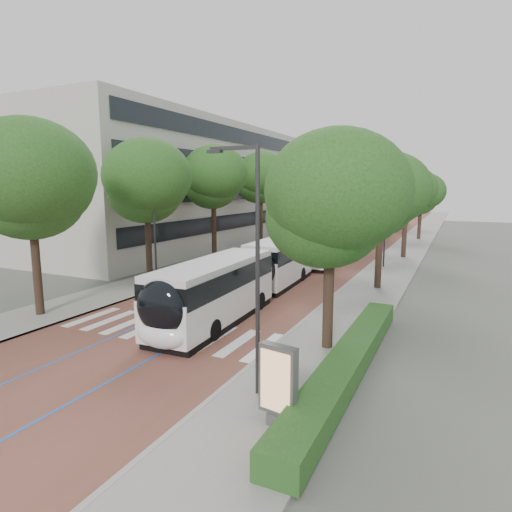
# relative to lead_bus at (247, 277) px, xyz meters

# --- Properties ---
(ground) EXTENTS (160.00, 160.00, 0.00)m
(ground) POSITION_rel_lead_bus_xyz_m (-1.41, -6.86, -1.63)
(ground) COLOR #51544C
(ground) RESTS_ON ground
(road) EXTENTS (11.00, 140.00, 0.02)m
(road) POSITION_rel_lead_bus_xyz_m (-1.41, 33.14, -1.62)
(road) COLOR brown
(road) RESTS_ON ground
(sidewalk_left) EXTENTS (4.00, 140.00, 0.12)m
(sidewalk_left) POSITION_rel_lead_bus_xyz_m (-8.91, 33.14, -1.57)
(sidewalk_left) COLOR gray
(sidewalk_left) RESTS_ON ground
(sidewalk_right) EXTENTS (4.00, 140.00, 0.12)m
(sidewalk_right) POSITION_rel_lead_bus_xyz_m (6.09, 33.14, -1.57)
(sidewalk_right) COLOR gray
(sidewalk_right) RESTS_ON ground
(kerb_left) EXTENTS (0.20, 140.00, 0.14)m
(kerb_left) POSITION_rel_lead_bus_xyz_m (-7.01, 33.14, -1.57)
(kerb_left) COLOR gray
(kerb_left) RESTS_ON ground
(kerb_right) EXTENTS (0.20, 140.00, 0.14)m
(kerb_right) POSITION_rel_lead_bus_xyz_m (4.19, 33.14, -1.57)
(kerb_right) COLOR gray
(kerb_right) RESTS_ON ground
(zebra_crossing) EXTENTS (10.55, 3.60, 0.01)m
(zebra_crossing) POSITION_rel_lead_bus_xyz_m (-1.21, -5.86, -1.60)
(zebra_crossing) COLOR silver
(zebra_crossing) RESTS_ON ground
(lane_line_left) EXTENTS (0.12, 126.00, 0.01)m
(lane_line_left) POSITION_rel_lead_bus_xyz_m (-3.01, 33.14, -1.60)
(lane_line_left) COLOR blue
(lane_line_left) RESTS_ON road
(lane_line_right) EXTENTS (0.12, 126.00, 0.01)m
(lane_line_right) POSITION_rel_lead_bus_xyz_m (0.19, 33.14, -1.60)
(lane_line_right) COLOR blue
(lane_line_right) RESTS_ON road
(office_building) EXTENTS (18.11, 40.00, 14.00)m
(office_building) POSITION_rel_lead_bus_xyz_m (-20.89, 21.14, 5.37)
(office_building) COLOR beige
(office_building) RESTS_ON ground
(hedge) EXTENTS (1.20, 14.00, 0.80)m
(hedge) POSITION_rel_lead_bus_xyz_m (7.69, -6.86, -1.11)
(hedge) COLOR #184519
(hedge) RESTS_ON sidewalk_right
(streetlight_near) EXTENTS (1.82, 0.20, 8.00)m
(streetlight_near) POSITION_rel_lead_bus_xyz_m (5.21, -9.86, 3.19)
(streetlight_near) COLOR #2D2D2F
(streetlight_near) RESTS_ON sidewalk_right
(streetlight_far) EXTENTS (1.82, 0.20, 8.00)m
(streetlight_far) POSITION_rel_lead_bus_xyz_m (5.21, 15.14, 3.19)
(streetlight_far) COLOR #2D2D2F
(streetlight_far) RESTS_ON sidewalk_right
(lamp_post_left) EXTENTS (0.14, 0.14, 8.00)m
(lamp_post_left) POSITION_rel_lead_bus_xyz_m (-7.51, 1.14, 2.49)
(lamp_post_left) COLOR #2D2D2F
(lamp_post_left) RESTS_ON sidewalk_left
(trees_left) EXTENTS (6.49, 60.80, 9.99)m
(trees_left) POSITION_rel_lead_bus_xyz_m (-8.91, 14.45, 5.25)
(trees_left) COLOR black
(trees_left) RESTS_ON ground
(trees_right) EXTENTS (5.81, 47.59, 8.55)m
(trees_right) POSITION_rel_lead_bus_xyz_m (6.29, 13.27, 4.33)
(trees_right) COLOR black
(trees_right) RESTS_ON ground
(lead_bus) EXTENTS (3.30, 18.49, 3.20)m
(lead_bus) POSITION_rel_lead_bus_xyz_m (0.00, 0.00, 0.00)
(lead_bus) COLOR black
(lead_bus) RESTS_ON ground
(bus_queued_0) EXTENTS (2.91, 12.47, 3.20)m
(bus_queued_0) POSITION_rel_lead_bus_xyz_m (0.30, 15.66, -0.00)
(bus_queued_0) COLOR white
(bus_queued_0) RESTS_ON ground
(bus_queued_1) EXTENTS (3.04, 12.49, 3.20)m
(bus_queued_1) POSITION_rel_lead_bus_xyz_m (0.84, 28.50, -0.00)
(bus_queued_1) COLOR white
(bus_queued_1) RESTS_ON ground
(bus_queued_2) EXTENTS (3.07, 12.50, 3.20)m
(bus_queued_2) POSITION_rel_lead_bus_xyz_m (0.77, 41.61, -0.00)
(bus_queued_2) COLOR white
(bus_queued_2) RESTS_ON ground
(bus_queued_3) EXTENTS (3.09, 12.50, 3.20)m
(bus_queued_3) POSITION_rel_lead_bus_xyz_m (0.66, 55.35, -0.00)
(bus_queued_3) COLOR white
(bus_queued_3) RESTS_ON ground
(ad_panel) EXTENTS (1.18, 0.53, 2.37)m
(ad_panel) POSITION_rel_lead_bus_xyz_m (6.72, -11.33, -0.26)
(ad_panel) COLOR #59595B
(ad_panel) RESTS_ON sidewalk_right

